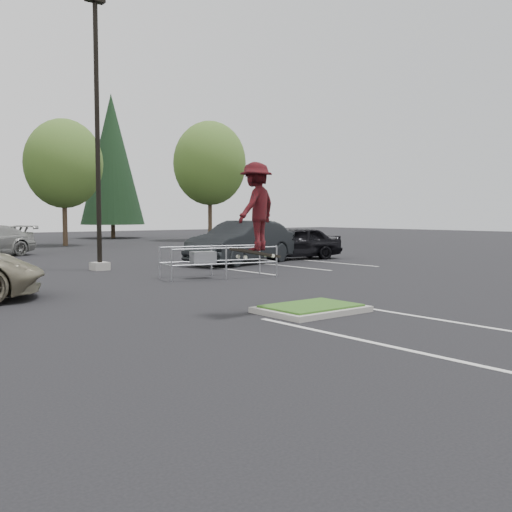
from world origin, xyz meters
TOP-DOWN VIEW (x-y plane):
  - ground at (0.00, 0.00)m, footprint 120.00×120.00m
  - grass_median at (0.00, 0.00)m, footprint 2.20×1.60m
  - stall_lines at (-1.35, 6.02)m, footprint 22.62×17.60m
  - light_pole at (0.50, 12.00)m, footprint 0.70×0.60m
  - decid_c at (5.99, 29.83)m, footprint 5.12×5.12m
  - decid_d at (17.99, 30.33)m, footprint 5.76×5.76m
  - conif_c at (14.00, 39.50)m, footprint 5.50×5.50m
  - cart_corral at (2.09, 7.14)m, footprint 3.94×2.13m
  - skateboarder at (-1.20, 0.43)m, footprint 1.35×1.08m
  - car_r_charc at (6.50, 11.00)m, footprint 5.88×3.44m
  - car_r_black at (10.00, 11.50)m, footprint 4.80×2.90m

SIDE VIEW (x-z plane):
  - ground at x=0.00m, z-range 0.00..0.00m
  - stall_lines at x=-1.35m, z-range 0.00..0.01m
  - grass_median at x=0.00m, z-range 0.00..0.16m
  - cart_corral at x=2.09m, z-range 0.14..1.20m
  - car_r_black at x=10.00m, z-range 0.00..1.53m
  - car_r_charc at x=6.50m, z-range 0.00..1.83m
  - skateboarder at x=-1.20m, z-range 1.26..3.26m
  - light_pole at x=0.50m, z-range -0.50..9.62m
  - decid_c at x=5.99m, z-range 1.06..9.45m
  - decid_d at x=17.99m, z-range 1.20..10.63m
  - conif_c at x=14.00m, z-range 0.60..13.10m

